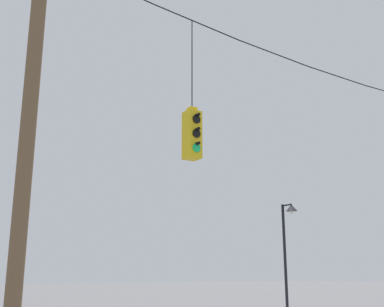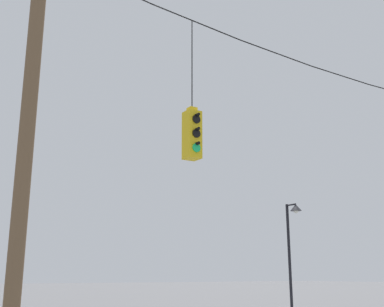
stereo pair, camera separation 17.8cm
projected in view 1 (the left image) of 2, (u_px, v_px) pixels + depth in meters
name	position (u px, v px, depth m)	size (l,w,h in m)	color
utility_pole_left	(27.00, 137.00, 8.81)	(0.29, 0.29, 8.57)	brown
span_wire	(338.00, 71.00, 14.48)	(17.85, 0.03, 0.58)	black
traffic_light_near_right_pole	(192.00, 134.00, 10.93)	(0.34, 0.58, 3.45)	yellow
street_lamp	(288.00, 233.00, 20.38)	(0.48, 0.82, 4.78)	black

